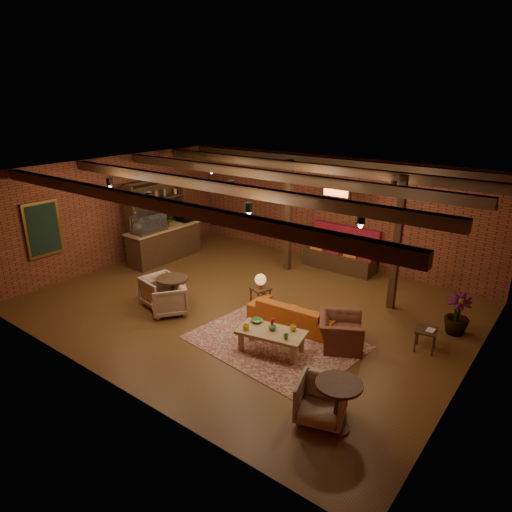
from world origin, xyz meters
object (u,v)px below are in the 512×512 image
Objects in this scene: side_table_lamp at (260,282)px; round_table_right at (338,399)px; sofa at (294,313)px; armchair_a at (161,290)px; side_table_book at (426,331)px; armchair_b at (169,297)px; armchair_far at (321,399)px; coffee_table at (271,333)px; round_table_left at (173,288)px; plant_tall at (464,275)px; armchair_right at (341,327)px.

side_table_lamp is 1.04× the size of round_table_right.
sofa is 2.43× the size of armchair_a.
sofa is at bearing -164.54° from side_table_book.
sofa reaches higher than side_table_book.
armchair_b is 4.83m from armchair_far.
side_table_lamp reaches higher than coffee_table.
round_table_left is 6.46m from plant_tall.
round_table_right is at bearing -29.95° from coffee_table.
armchair_far is at bearing -93.81° from armchair_a.
sofa is 2.02× the size of armchair_right.
armchair_a is 6.06m from side_table_book.
coffee_table is at bearing 96.58° from sofa.
side_table_lamp is at bearing -18.19° from sofa.
round_table_left is 4.10m from armchair_right.
armchair_far is at bearing -32.70° from coffee_table.
side_table_book is (5.44, 1.76, -0.11)m from round_table_left.
plant_tall is (6.08, 2.91, 0.95)m from armchair_a.
round_table_left is 0.30m from armchair_b.
armchair_a is (-3.34, 0.10, 0.01)m from coffee_table.
round_table_right is at bearing -93.64° from armchair_a.
armchair_far is (0.81, -2.20, -0.05)m from armchair_right.
armchair_b is at bearing 167.13° from round_table_right.
armchair_right reaches higher than side_table_lamp.
coffee_table is 1.45× the size of armchair_right.
armchair_right is at bearing -10.48° from side_table_lamp.
round_table_right is at bearing -15.20° from round_table_left.
side_table_book is (2.44, 1.93, 0.02)m from coffee_table.
armchair_a is 5.31m from armchair_far.
armchair_right reaches higher than coffee_table.
armchair_a is (-3.11, -1.09, 0.12)m from sofa.
armchair_right reaches higher than round_table_left.
armchair_right is 0.36× the size of plant_tall.
round_table_right is (3.49, -2.69, -0.10)m from side_table_lamp.
round_table_right is at bearing -37.67° from side_table_lamp.
coffee_table is 1.75× the size of armchair_a.
armchair_right reaches higher than round_table_right.
plant_tall is at bearing 26.28° from round_table_left.
plant_tall reaches higher than armchair_far.
round_table_left is 5.31m from round_table_right.
round_table_right is at bearing -28.14° from armchair_far.
armchair_b is at bearing -65.53° from round_table_left.
armchair_b is 4.05m from armchair_right.
round_table_left is at bearing -68.15° from armchair_a.
round_table_right is (-0.32, -3.15, 0.13)m from side_table_book.
round_table_right reaches higher than armchair_far.
coffee_table is at bearing -141.67° from side_table_book.
armchair_a is 1.02× the size of armchair_b.
side_table_lamp is (-1.37, 1.47, 0.25)m from coffee_table.
armchair_b is at bearing 77.32° from armchair_right.
plant_tall reaches higher than side_table_lamp.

